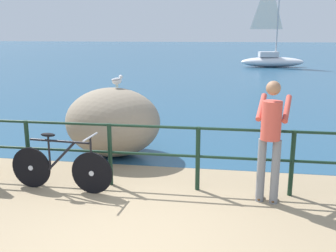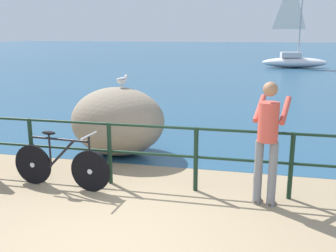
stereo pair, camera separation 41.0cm
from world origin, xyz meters
name	(u,v)px [view 1 (the left image)]	position (x,y,z in m)	size (l,w,h in m)	color
ground_plane	(210,73)	(0.00, 20.00, -0.05)	(120.00, 120.00, 0.10)	#937F60
sea_surface	(221,51)	(0.00, 47.69, 0.00)	(120.00, 90.00, 0.01)	navy
promenade_railing	(153,149)	(0.00, 1.72, 0.64)	(9.95, 0.07, 1.02)	black
bicycle	(61,167)	(-1.39, 1.37, 0.39)	(1.70, 0.48, 0.92)	black
person_at_railing	(271,136)	(1.75, 1.44, 0.99)	(0.54, 0.67, 1.78)	slate
breakwater_boulder_main	(113,122)	(-1.11, 3.24, 0.68)	(1.90, 1.58, 1.37)	gray
seagull	(117,80)	(-1.03, 3.34, 1.50)	(0.22, 0.33, 0.23)	gold
sailboat	(272,57)	(4.03, 24.41, 0.71)	(4.53, 1.88, 6.16)	white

